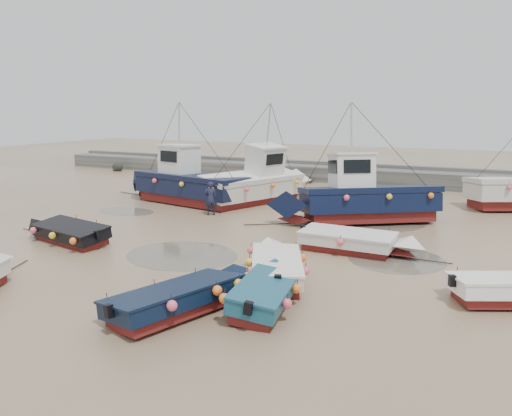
{
  "coord_description": "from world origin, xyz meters",
  "views": [
    {
      "loc": [
        8.83,
        -17.0,
        5.92
      ],
      "look_at": [
        -0.86,
        3.19,
        1.4
      ],
      "focal_mm": 35.0,
      "sensor_mm": 36.0,
      "label": 1
    }
  ],
  "objects_px": {
    "dinghy_5": "(356,240)",
    "dinghy_6": "(276,263)",
    "dinghy_4": "(67,230)",
    "dinghy_1": "(186,294)",
    "cabin_boat_0": "(183,182)",
    "dinghy_2": "(266,288)",
    "person": "(211,215)",
    "cabin_boat_2": "(358,197)",
    "cabin_boat_1": "(258,181)"
  },
  "relations": [
    {
      "from": "dinghy_6",
      "to": "person",
      "type": "bearing_deg",
      "value": 108.54
    },
    {
      "from": "person",
      "to": "cabin_boat_0",
      "type": "bearing_deg",
      "value": -74.19
    },
    {
      "from": "cabin_boat_0",
      "to": "cabin_boat_1",
      "type": "height_order",
      "value": "same"
    },
    {
      "from": "cabin_boat_2",
      "to": "dinghy_6",
      "type": "bearing_deg",
      "value": 144.07
    },
    {
      "from": "dinghy_1",
      "to": "dinghy_5",
      "type": "distance_m",
      "value": 8.74
    },
    {
      "from": "cabin_boat_0",
      "to": "person",
      "type": "distance_m",
      "value": 4.48
    },
    {
      "from": "cabin_boat_2",
      "to": "dinghy_5",
      "type": "bearing_deg",
      "value": 160.22
    },
    {
      "from": "cabin_boat_0",
      "to": "cabin_boat_2",
      "type": "xyz_separation_m",
      "value": [
        11.37,
        -0.76,
        0.02
      ]
    },
    {
      "from": "cabin_boat_1",
      "to": "person",
      "type": "bearing_deg",
      "value": -76.66
    },
    {
      "from": "cabin_boat_1",
      "to": "dinghy_1",
      "type": "bearing_deg",
      "value": -49.48
    },
    {
      "from": "cabin_boat_2",
      "to": "cabin_boat_0",
      "type": "bearing_deg",
      "value": 52.75
    },
    {
      "from": "dinghy_2",
      "to": "dinghy_5",
      "type": "relative_size",
      "value": 0.86
    },
    {
      "from": "dinghy_5",
      "to": "cabin_boat_1",
      "type": "distance_m",
      "value": 11.97
    },
    {
      "from": "dinghy_4",
      "to": "person",
      "type": "height_order",
      "value": "dinghy_4"
    },
    {
      "from": "dinghy_4",
      "to": "cabin_boat_2",
      "type": "bearing_deg",
      "value": -37.78
    },
    {
      "from": "cabin_boat_2",
      "to": "dinghy_1",
      "type": "bearing_deg",
      "value": 139.8
    },
    {
      "from": "dinghy_2",
      "to": "cabin_boat_1",
      "type": "relative_size",
      "value": 0.56
    },
    {
      "from": "dinghy_5",
      "to": "dinghy_6",
      "type": "xyz_separation_m",
      "value": [
        -1.75,
        -4.35,
        0.0
      ]
    },
    {
      "from": "dinghy_1",
      "to": "person",
      "type": "relative_size",
      "value": 3.3
    },
    {
      "from": "dinghy_1",
      "to": "cabin_boat_2",
      "type": "bearing_deg",
      "value": 102.42
    },
    {
      "from": "cabin_boat_2",
      "to": "person",
      "type": "distance_m",
      "value": 8.19
    },
    {
      "from": "dinghy_1",
      "to": "cabin_boat_0",
      "type": "height_order",
      "value": "cabin_boat_0"
    },
    {
      "from": "dinghy_1",
      "to": "person",
      "type": "height_order",
      "value": "dinghy_1"
    },
    {
      "from": "dinghy_5",
      "to": "dinghy_2",
      "type": "bearing_deg",
      "value": -7.21
    },
    {
      "from": "dinghy_5",
      "to": "cabin_boat_0",
      "type": "relative_size",
      "value": 0.58
    },
    {
      "from": "dinghy_1",
      "to": "dinghy_2",
      "type": "xyz_separation_m",
      "value": [
        1.92,
        1.41,
        0.02
      ]
    },
    {
      "from": "dinghy_1",
      "to": "dinghy_2",
      "type": "bearing_deg",
      "value": 55.33
    },
    {
      "from": "dinghy_5",
      "to": "cabin_boat_1",
      "type": "xyz_separation_m",
      "value": [
        -8.5,
        8.39,
        0.8
      ]
    },
    {
      "from": "dinghy_5",
      "to": "person",
      "type": "xyz_separation_m",
      "value": [
        -9.22,
        3.72,
        -0.54
      ]
    },
    {
      "from": "dinghy_1",
      "to": "cabin_boat_0",
      "type": "bearing_deg",
      "value": 143.22
    },
    {
      "from": "dinghy_2",
      "to": "dinghy_4",
      "type": "height_order",
      "value": "same"
    },
    {
      "from": "dinghy_1",
      "to": "dinghy_5",
      "type": "height_order",
      "value": "same"
    },
    {
      "from": "dinghy_1",
      "to": "dinghy_6",
      "type": "height_order",
      "value": "same"
    },
    {
      "from": "dinghy_6",
      "to": "cabin_boat_1",
      "type": "relative_size",
      "value": 0.61
    },
    {
      "from": "dinghy_2",
      "to": "cabin_boat_0",
      "type": "distance_m",
      "value": 17.51
    },
    {
      "from": "dinghy_2",
      "to": "cabin_boat_2",
      "type": "height_order",
      "value": "cabin_boat_2"
    },
    {
      "from": "dinghy_1",
      "to": "cabin_boat_0",
      "type": "xyz_separation_m",
      "value": [
        -9.75,
        14.44,
        0.78
      ]
    },
    {
      "from": "dinghy_4",
      "to": "dinghy_6",
      "type": "distance_m",
      "value": 10.37
    },
    {
      "from": "dinghy_6",
      "to": "cabin_boat_0",
      "type": "relative_size",
      "value": 0.55
    },
    {
      "from": "dinghy_5",
      "to": "dinghy_6",
      "type": "bearing_deg",
      "value": -20.62
    },
    {
      "from": "cabin_boat_1",
      "to": "cabin_boat_2",
      "type": "bearing_deg",
      "value": -0.27
    },
    {
      "from": "cabin_boat_2",
      "to": "dinghy_2",
      "type": "bearing_deg",
      "value": 147.97
    },
    {
      "from": "dinghy_4",
      "to": "dinghy_5",
      "type": "distance_m",
      "value": 12.75
    },
    {
      "from": "dinghy_5",
      "to": "cabin_boat_2",
      "type": "height_order",
      "value": "cabin_boat_2"
    },
    {
      "from": "cabin_boat_0",
      "to": "cabin_boat_1",
      "type": "bearing_deg",
      "value": -51.87
    },
    {
      "from": "dinghy_1",
      "to": "cabin_boat_2",
      "type": "relative_size",
      "value": 0.68
    },
    {
      "from": "dinghy_2",
      "to": "dinghy_5",
      "type": "height_order",
      "value": "same"
    },
    {
      "from": "dinghy_4",
      "to": "cabin_boat_2",
      "type": "relative_size",
      "value": 0.67
    },
    {
      "from": "dinghy_1",
      "to": "person",
      "type": "bearing_deg",
      "value": 136.88
    },
    {
      "from": "cabin_boat_1",
      "to": "cabin_boat_2",
      "type": "xyz_separation_m",
      "value": [
        7.18,
        -2.94,
        -0.01
      ]
    }
  ]
}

